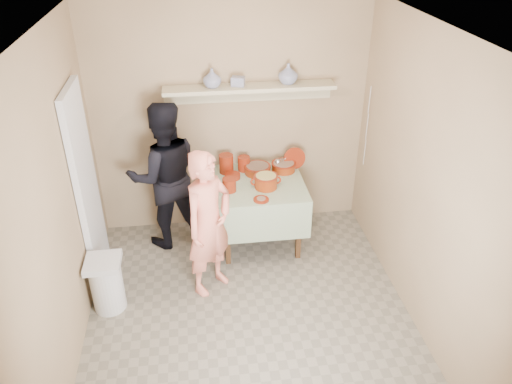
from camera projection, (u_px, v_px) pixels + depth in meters
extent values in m
plane|color=#746C5B|center=(251.00, 322.00, 4.63)|extent=(3.50, 3.50, 0.00)
cube|color=silver|center=(87.00, 188.00, 4.77)|extent=(0.06, 0.70, 2.00)
cylinder|color=maroon|center=(226.00, 164.00, 5.51)|extent=(0.16, 0.16, 0.21)
cylinder|color=maroon|center=(244.00, 164.00, 5.57)|extent=(0.14, 0.14, 0.16)
cylinder|color=maroon|center=(229.00, 185.00, 5.17)|extent=(0.14, 0.14, 0.14)
cylinder|color=maroon|center=(232.00, 176.00, 5.43)|extent=(0.17, 0.17, 0.05)
cylinder|color=maroon|center=(295.00, 158.00, 5.60)|extent=(0.25, 0.09, 0.24)
imported|color=navy|center=(288.00, 74.00, 5.18)|extent=(0.24, 0.24, 0.21)
imported|color=navy|center=(212.00, 78.00, 5.08)|extent=(0.21, 0.21, 0.20)
cube|color=navy|center=(238.00, 81.00, 5.14)|extent=(0.16, 0.13, 0.10)
imported|color=#ED7D66|center=(209.00, 224.00, 4.69)|extent=(0.64, 0.63, 1.49)
imported|color=black|center=(165.00, 176.00, 5.34)|extent=(0.92, 0.78, 1.66)
cube|color=#9E8361|center=(230.00, 120.00, 5.48)|extent=(3.00, 0.02, 2.60)
cube|color=#9E8361|center=(54.00, 216.00, 3.80)|extent=(0.02, 3.50, 2.60)
cube|color=#9E8361|center=(430.00, 190.00, 4.15)|extent=(0.02, 3.50, 2.60)
cube|color=silver|center=(249.00, 35.00, 3.31)|extent=(3.00, 3.50, 0.02)
cube|color=#4C2D16|center=(228.00, 236.00, 5.21)|extent=(0.05, 0.05, 0.71)
cube|color=#4C2D16|center=(299.00, 230.00, 5.29)|extent=(0.05, 0.05, 0.71)
cube|color=#4C2D16|center=(222.00, 199.00, 5.86)|extent=(0.05, 0.05, 0.71)
cube|color=#4C2D16|center=(286.00, 194.00, 5.94)|extent=(0.05, 0.05, 0.71)
cube|color=#4C2D16|center=(259.00, 184.00, 5.39)|extent=(0.90, 0.90, 0.04)
cube|color=#2A591E|center=(259.00, 182.00, 5.37)|extent=(0.96, 0.96, 0.01)
cube|color=#2A591E|center=(265.00, 224.00, 5.07)|extent=(0.96, 0.01, 0.44)
cube|color=#2A591E|center=(253.00, 179.00, 5.89)|extent=(0.96, 0.01, 0.44)
cube|color=#2A591E|center=(215.00, 202.00, 5.43)|extent=(0.01, 0.96, 0.44)
cube|color=#2A591E|center=(301.00, 196.00, 5.54)|extent=(0.01, 0.96, 0.44)
cylinder|color=maroon|center=(257.00, 170.00, 5.52)|extent=(0.28, 0.28, 0.09)
cylinder|color=maroon|center=(257.00, 166.00, 5.49)|extent=(0.30, 0.30, 0.01)
cylinder|color=brown|center=(257.00, 168.00, 5.50)|extent=(0.25, 0.25, 0.05)
cylinder|color=maroon|center=(284.00, 167.00, 5.57)|extent=(0.26, 0.26, 0.09)
cylinder|color=maroon|center=(284.00, 164.00, 5.55)|extent=(0.28, 0.28, 0.01)
cylinder|color=#8C6B54|center=(284.00, 165.00, 5.56)|extent=(0.23, 0.23, 0.05)
cylinder|color=silver|center=(283.00, 160.00, 5.42)|extent=(0.01, 0.22, 0.16)
sphere|color=silver|center=(278.00, 162.00, 5.55)|extent=(0.07, 0.07, 0.07)
cylinder|color=maroon|center=(266.00, 182.00, 5.23)|extent=(0.24, 0.24, 0.14)
cylinder|color=maroon|center=(266.00, 176.00, 5.20)|extent=(0.25, 0.25, 0.01)
cylinder|color=tan|center=(266.00, 177.00, 5.21)|extent=(0.21, 0.21, 0.05)
torus|color=maroon|center=(255.00, 182.00, 5.22)|extent=(0.09, 0.02, 0.09)
torus|color=maroon|center=(277.00, 180.00, 5.24)|extent=(0.09, 0.02, 0.09)
cylinder|color=maroon|center=(261.00, 200.00, 5.04)|extent=(0.16, 0.16, 0.02)
cylinder|color=#8C6B54|center=(261.00, 199.00, 5.03)|extent=(0.09, 0.09, 0.01)
cube|color=#BCB28C|center=(250.00, 88.00, 5.18)|extent=(1.80, 0.25, 0.04)
cube|color=#BCB28C|center=(248.00, 93.00, 5.33)|extent=(1.80, 0.02, 0.18)
cylinder|color=silver|center=(107.00, 286.00, 4.68)|extent=(0.30, 0.30, 0.50)
cube|color=silver|center=(103.00, 263.00, 4.54)|extent=(0.32, 0.32, 0.06)
cylinder|color=silver|center=(370.00, 100.00, 5.30)|extent=(0.01, 0.01, 0.30)
cylinder|color=silver|center=(367.00, 127.00, 5.43)|extent=(0.01, 0.01, 0.30)
cylinder|color=silver|center=(365.00, 152.00, 5.57)|extent=(0.01, 0.01, 0.30)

